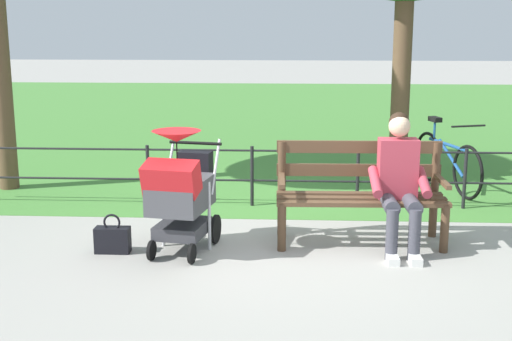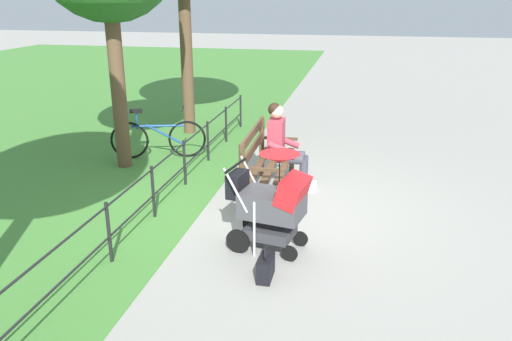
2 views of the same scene
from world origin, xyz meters
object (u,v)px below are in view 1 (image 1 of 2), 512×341
Objects in this scene: stroller at (181,190)px; handbag at (113,239)px; park_bench at (360,188)px; bicycle at (446,161)px; person_on_bench at (399,179)px.

stroller is 0.79m from handbag.
park_bench reaches higher than bicycle.
person_on_bench is at bearing 146.29° from park_bench.
person_on_bench is 2.57m from bicycle.
person_on_bench is (-0.33, 0.22, 0.15)m from park_bench.
stroller is at bearing -175.87° from handbag.
stroller is (2.00, 0.20, -0.08)m from person_on_bench.
park_bench is 1.72m from stroller.
bicycle is at bearing -138.96° from stroller.
park_bench is 0.43m from person_on_bench.
stroller is 0.72× the size of bicycle.
park_bench is 1.40× the size of stroller.
person_on_bench reaches higher than stroller.
person_on_bench is 1.11× the size of stroller.
park_bench is 2.51m from bicycle.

